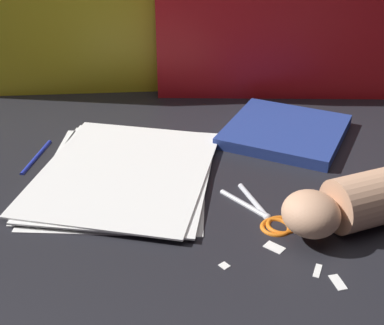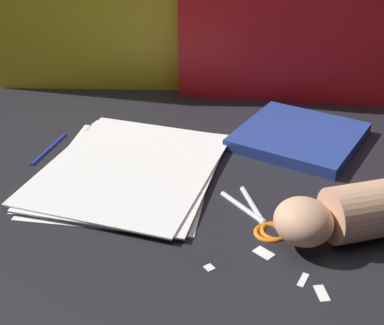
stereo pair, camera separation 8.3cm
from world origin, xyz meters
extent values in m
plane|color=black|center=(0.00, 0.00, 0.00)|extent=(6.00, 6.00, 0.00)
cube|color=red|center=(0.21, 0.43, 0.18)|extent=(0.67, 0.09, 0.37)
cube|color=white|center=(-0.11, 0.03, 0.00)|extent=(0.30, 0.36, 0.00)
cube|color=white|center=(-0.11, 0.04, 0.00)|extent=(0.28, 0.34, 0.00)
cube|color=white|center=(-0.11, 0.03, 0.01)|extent=(0.28, 0.34, 0.00)
cube|color=white|center=(-0.11, 0.03, 0.01)|extent=(0.30, 0.36, 0.00)
cube|color=navy|center=(0.16, 0.22, 0.01)|extent=(0.27, 0.27, 0.02)
sphere|color=silver|center=(0.13, -0.06, 0.00)|extent=(0.01, 0.01, 0.01)
cylinder|color=silver|center=(0.09, -0.03, 0.00)|extent=(0.08, 0.07, 0.01)
torus|color=orange|center=(0.15, -0.08, 0.00)|extent=(0.07, 0.07, 0.01)
cylinder|color=silver|center=(0.11, -0.02, 0.00)|extent=(0.05, 0.09, 0.01)
torus|color=orange|center=(0.14, -0.08, 0.00)|extent=(0.06, 0.06, 0.01)
ellipsoid|color=tan|center=(0.19, -0.10, 0.04)|extent=(0.11, 0.11, 0.06)
cube|color=white|center=(0.22, -0.19, 0.00)|extent=(0.02, 0.03, 0.00)
cube|color=white|center=(0.08, -0.18, 0.00)|extent=(0.02, 0.02, 0.00)
cube|color=white|center=(0.20, -0.17, 0.00)|extent=(0.01, 0.03, 0.00)
cube|color=white|center=(0.14, -0.13, 0.00)|extent=(0.03, 0.03, 0.00)
cylinder|color=#2333B2|center=(-0.28, 0.08, 0.00)|extent=(0.01, 0.13, 0.01)
camera|label=1|loc=(0.10, -0.73, 0.46)|focal=50.00mm
camera|label=2|loc=(0.18, -0.71, 0.46)|focal=50.00mm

